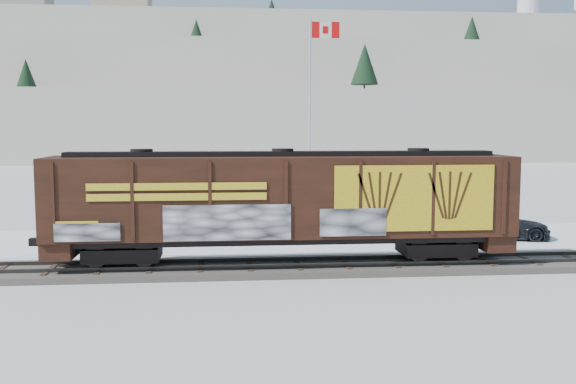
{
  "coord_description": "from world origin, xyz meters",
  "views": [
    {
      "loc": [
        -2.84,
        -26.24,
        5.99
      ],
      "look_at": [
        -0.11,
        3.0,
        2.99
      ],
      "focal_mm": 40.0,
      "sensor_mm": 36.0,
      "label": 1
    }
  ],
  "objects": [
    {
      "name": "rail_track",
      "position": [
        0.0,
        0.0,
        0.15
      ],
      "size": [
        50.0,
        3.4,
        0.43
      ],
      "color": "#59544C",
      "rests_on": "ground"
    },
    {
      "name": "hopper_railcar",
      "position": [
        -0.6,
        -0.01,
        2.97
      ],
      "size": [
        19.02,
        3.06,
        4.55
      ],
      "color": "black",
      "rests_on": "rail_track"
    },
    {
      "name": "flagpole",
      "position": [
        2.41,
        14.04,
        4.77
      ],
      "size": [
        2.3,
        0.9,
        12.68
      ],
      "color": "silver",
      "rests_on": "ground"
    },
    {
      "name": "ground",
      "position": [
        0.0,
        0.0,
        0.0
      ],
      "size": [
        500.0,
        500.0,
        0.0
      ],
      "primitive_type": "plane",
      "color": "white",
      "rests_on": "ground"
    },
    {
      "name": "car_white",
      "position": [
        2.22,
        7.8,
        0.86
      ],
      "size": [
        5.36,
        3.14,
        1.67
      ],
      "primitive_type": "imported",
      "rotation": [
        0.0,
        0.0,
        1.86
      ],
      "color": "silver",
      "rests_on": "parking_strip"
    },
    {
      "name": "car_dark",
      "position": [
        11.52,
        6.41,
        0.79
      ],
      "size": [
        5.57,
        3.12,
        1.52
      ],
      "primitive_type": "imported",
      "rotation": [
        0.0,
        0.0,
        1.37
      ],
      "color": "black",
      "rests_on": "parking_strip"
    },
    {
      "name": "parking_strip",
      "position": [
        0.0,
        7.5,
        0.01
      ],
      "size": [
        40.0,
        8.0,
        0.03
      ],
      "primitive_type": "cube",
      "color": "white",
      "rests_on": "ground"
    },
    {
      "name": "hillside",
      "position": [
        -0.05,
        139.79,
        14.37
      ],
      "size": [
        360.0,
        110.0,
        93.0
      ],
      "color": "white",
      "rests_on": "ground"
    },
    {
      "name": "car_silver",
      "position": [
        -9.95,
        8.39,
        0.86
      ],
      "size": [
        5.1,
        2.57,
        1.67
      ],
      "primitive_type": "imported",
      "rotation": [
        0.0,
        0.0,
        1.7
      ],
      "color": "#A0A1A7",
      "rests_on": "parking_strip"
    }
  ]
}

